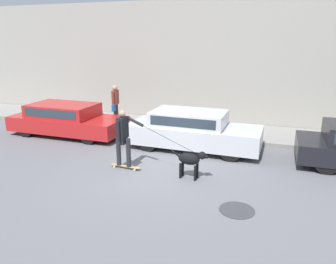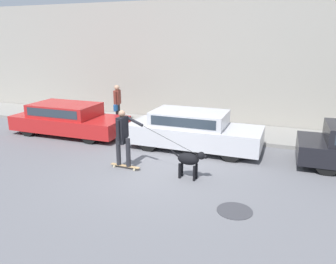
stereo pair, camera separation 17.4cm
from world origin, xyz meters
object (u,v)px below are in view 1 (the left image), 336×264
parked_car_0 (67,120)px  parked_car_1 (192,131)px  skateboarder (123,136)px  dog (191,160)px  pedestrian_with_bag (115,102)px

parked_car_0 → parked_car_1: bearing=-0.6°
skateboarder → dog: bearing=1.8°
parked_car_1 → skateboarder: 2.80m
parked_car_0 → dog: bearing=-23.4°
parked_car_1 → skateboarder: bearing=-119.7°
skateboarder → pedestrian_with_bag: (-2.60, 4.29, 0.05)m
dog → skateboarder: 2.08m
parked_car_0 → skateboarder: (3.76, -2.41, 0.39)m
parked_car_0 → pedestrian_with_bag: pedestrian_with_bag is taller
parked_car_1 → skateboarder: (-1.39, -2.41, 0.34)m
dog → parked_car_1: bearing=108.3°
parked_car_0 → parked_car_1: (5.16, 0.00, 0.05)m
parked_car_0 → parked_car_1: size_ratio=1.00×
parked_car_0 → dog: 6.28m
parked_car_1 → dog: (0.64, -2.44, -0.11)m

